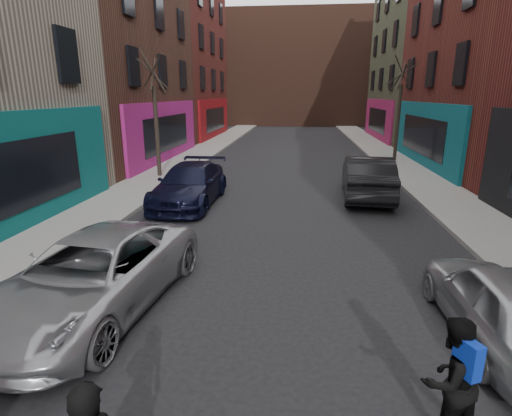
% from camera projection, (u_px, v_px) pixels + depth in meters
% --- Properties ---
extents(sidewalk_left, '(2.50, 84.00, 0.13)m').
position_uv_depth(sidewalk_left, '(212.00, 146.00, 30.93)').
color(sidewalk_left, gray).
rests_on(sidewalk_left, ground).
extents(sidewalk_right, '(2.50, 84.00, 0.13)m').
position_uv_depth(sidewalk_right, '(377.00, 148.00, 29.62)').
color(sidewalk_right, gray).
rests_on(sidewalk_right, ground).
extents(building_far, '(40.00, 10.00, 14.00)m').
position_uv_depth(building_far, '(298.00, 70.00, 53.22)').
color(building_far, '#47281E').
rests_on(building_far, ground).
extents(tree_left_far, '(2.00, 2.00, 6.50)m').
position_uv_depth(tree_left_far, '(155.00, 107.00, 18.54)').
color(tree_left_far, black).
rests_on(tree_left_far, sidewalk_left).
extents(tree_right_far, '(2.00, 2.00, 6.80)m').
position_uv_depth(tree_right_far, '(400.00, 102.00, 22.94)').
color(tree_right_far, black).
rests_on(tree_right_far, sidewalk_right).
extents(parked_left_far, '(2.94, 5.36, 1.42)m').
position_uv_depth(parked_left_far, '(94.00, 275.00, 7.41)').
color(parked_left_far, '#9899A0').
rests_on(parked_left_far, ground).
extents(parked_left_end, '(2.13, 5.07, 1.46)m').
position_uv_depth(parked_left_end, '(190.00, 184.00, 14.74)').
color(parked_left_end, black).
rests_on(parked_left_end, ground).
extents(parked_right_far, '(1.59, 3.92, 1.33)m').
position_uv_depth(parked_right_far, '(503.00, 304.00, 6.47)').
color(parked_right_far, '#9A9DA3').
rests_on(parked_right_far, ground).
extents(parked_right_end, '(2.08, 5.11, 1.65)m').
position_uv_depth(parked_right_end, '(367.00, 177.00, 15.59)').
color(parked_right_end, black).
rests_on(parked_right_end, ground).
extents(pedestrian, '(0.94, 0.86, 1.57)m').
position_uv_depth(pedestrian, '(450.00, 379.00, 4.57)').
color(pedestrian, black).
rests_on(pedestrian, ground).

